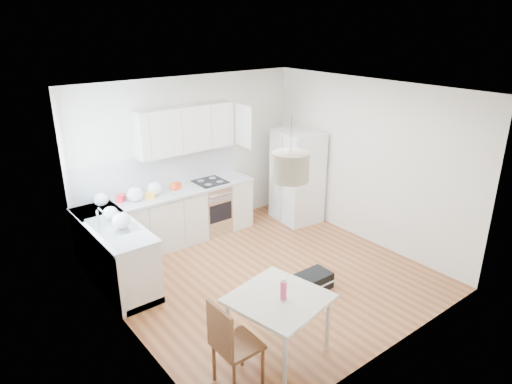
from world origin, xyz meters
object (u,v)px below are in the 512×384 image
Objects in this scene: dining_table at (279,303)px; dining_chair at (238,343)px; refrigerator at (297,176)px; gym_bag at (313,281)px.

dining_chair reaches higher than dining_table.
refrigerator is 2.54m from gym_bag.
gym_bag is (1.86, 0.79, -0.38)m from dining_chair.
refrigerator is 3.79m from dining_table.
gym_bag is at bearing 18.09° from dining_table.
dining_chair is at bearing 176.70° from dining_table.
gym_bag is (-1.46, -1.94, -0.73)m from refrigerator.
dining_table reaches higher than gym_bag.
gym_bag is (1.25, 0.70, -0.55)m from dining_table.
dining_chair is (-3.32, -2.73, -0.34)m from refrigerator.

